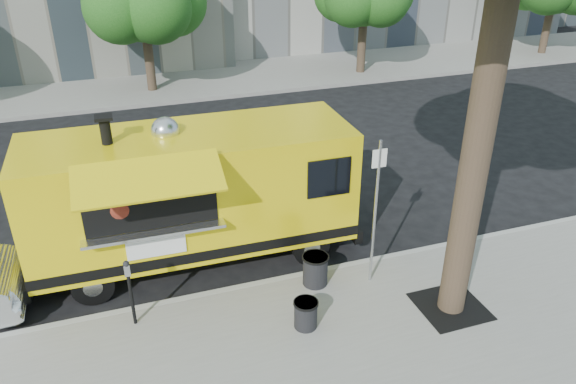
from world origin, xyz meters
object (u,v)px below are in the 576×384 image
at_px(sign_post, 376,205).
at_px(trash_bin_left, 306,313).
at_px(food_truck, 191,193).
at_px(parking_meter, 130,285).
at_px(trash_bin_right, 315,269).

bearing_deg(sign_post, trash_bin_left, -152.79).
bearing_deg(food_truck, parking_meter, -126.17).
bearing_deg(trash_bin_right, parking_meter, -179.18).
relative_size(food_truck, trash_bin_left, 12.82).
distance_m(trash_bin_left, trash_bin_right, 1.28).
bearing_deg(food_truck, sign_post, -33.31).
height_order(sign_post, trash_bin_right, sign_post).
relative_size(sign_post, food_truck, 0.44).
height_order(parking_meter, food_truck, food_truck).
xyz_separation_m(food_truck, trash_bin_right, (2.01, -1.87, -1.09)).
xyz_separation_m(parking_meter, food_truck, (1.47, 1.92, 0.60)).
bearing_deg(trash_bin_right, trash_bin_left, -118.91).
height_order(food_truck, trash_bin_right, food_truck).
bearing_deg(parking_meter, sign_post, -2.52).
xyz_separation_m(trash_bin_left, trash_bin_right, (0.62, 1.12, 0.05)).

